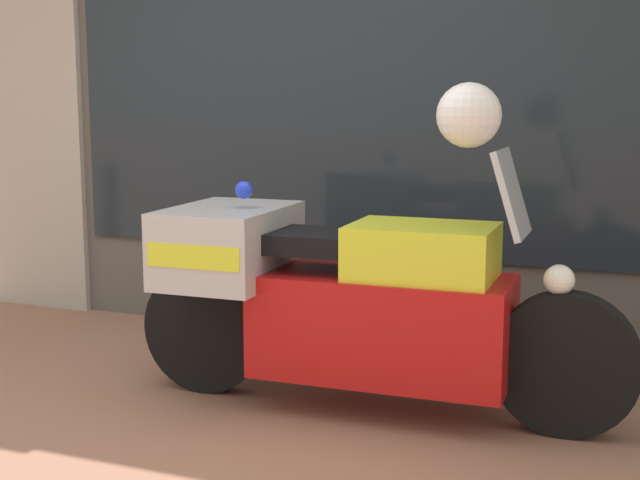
% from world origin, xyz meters
% --- Properties ---
extents(ground_plane, '(60.00, 60.00, 0.00)m').
position_xyz_m(ground_plane, '(0.00, 0.00, 0.00)').
color(ground_plane, '#8E604C').
extents(shop_building, '(5.15, 0.55, 3.71)m').
position_xyz_m(shop_building, '(-0.36, 2.00, 1.86)').
color(shop_building, '#56514C').
rests_on(shop_building, ground).
extents(window_display, '(3.88, 0.30, 2.05)m').
position_xyz_m(window_display, '(0.34, 2.03, 0.49)').
color(window_display, slate).
rests_on(window_display, ground).
extents(paramedic_motorcycle, '(2.48, 0.79, 1.30)m').
position_xyz_m(paramedic_motorcycle, '(0.65, 0.60, 0.57)').
color(paramedic_motorcycle, black).
rests_on(paramedic_motorcycle, ground).
extents(white_helmet, '(0.29, 0.29, 0.29)m').
position_xyz_m(white_helmet, '(1.24, 0.62, 1.44)').
color(white_helmet, white).
rests_on(white_helmet, paramedic_motorcycle).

